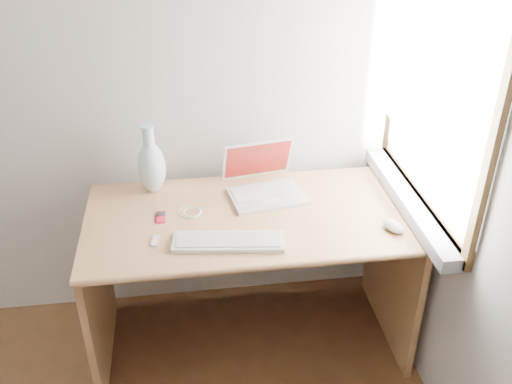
{
  "coord_description": "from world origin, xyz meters",
  "views": [
    {
      "loc": [
        0.74,
        -0.72,
        2.09
      ],
      "look_at": [
        1.03,
        1.35,
        0.85
      ],
      "focal_mm": 40.0,
      "sensor_mm": 36.0,
      "label": 1
    }
  ],
  "objects": [
    {
      "name": "remote",
      "position": [
        0.59,
        1.19,
        0.75
      ],
      "size": [
        0.04,
        0.08,
        0.01
      ],
      "primitive_type": "cube",
      "rotation": [
        0.0,
        0.0,
        -0.12
      ],
      "color": "white",
      "rests_on": "desk"
    },
    {
      "name": "ipod",
      "position": [
        0.61,
        1.36,
        0.75
      ],
      "size": [
        0.04,
        0.09,
        0.01
      ],
      "rotation": [
        0.0,
        0.0,
        -0.02
      ],
      "color": "red",
      "rests_on": "desk"
    },
    {
      "name": "external_keyboard",
      "position": [
        0.88,
        1.14,
        0.76
      ],
      "size": [
        0.46,
        0.19,
        0.02
      ],
      "rotation": [
        0.0,
        0.0,
        -0.13
      ],
      "color": "white",
      "rests_on": "desk"
    },
    {
      "name": "window",
      "position": [
        1.72,
        1.3,
        1.28
      ],
      "size": [
        0.11,
        0.99,
        1.1
      ],
      "color": "silver",
      "rests_on": "right_wall"
    },
    {
      "name": "cable_coil",
      "position": [
        0.74,
        1.39,
        0.75
      ],
      "size": [
        0.13,
        0.13,
        0.01
      ],
      "primitive_type": "torus",
      "rotation": [
        0.0,
        0.0,
        -0.37
      ],
      "color": "white",
      "rests_on": "desk"
    },
    {
      "name": "mouse",
      "position": [
        1.57,
        1.14,
        0.77
      ],
      "size": [
        0.1,
        0.12,
        0.04
      ],
      "primitive_type": "ellipsoid",
      "rotation": [
        0.0,
        0.0,
        0.37
      ],
      "color": "silver",
      "rests_on": "desk"
    },
    {
      "name": "vase",
      "position": [
        0.58,
        1.6,
        0.88
      ],
      "size": [
        0.13,
        0.13,
        0.33
      ],
      "color": "white",
      "rests_on": "desk"
    },
    {
      "name": "desk",
      "position": [
        0.99,
        1.42,
        0.53
      ],
      "size": [
        1.42,
        0.71,
        0.75
      ],
      "color": "tan",
      "rests_on": "floor"
    },
    {
      "name": "back_wall",
      "position": [
        0.0,
        1.75,
        1.3
      ],
      "size": [
        3.5,
        0.04,
        2.6
      ],
      "primitive_type": "cube",
      "color": "silver",
      "rests_on": "floor"
    },
    {
      "name": "laptop",
      "position": [
        1.09,
        1.51,
        0.8
      ],
      "size": [
        0.36,
        0.33,
        0.23
      ],
      "rotation": [
        0.0,
        0.0,
        0.16
      ],
      "color": "silver",
      "rests_on": "desk"
    }
  ]
}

